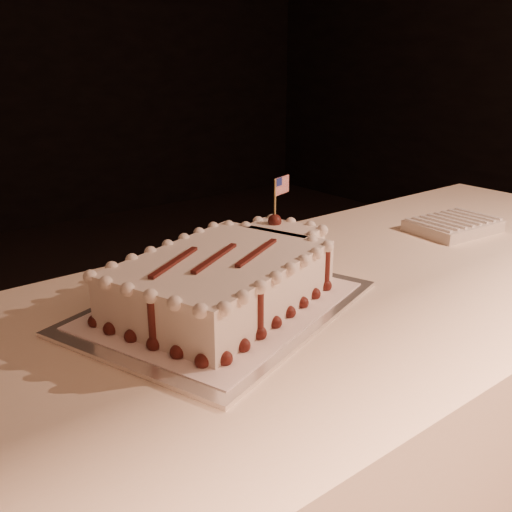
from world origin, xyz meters
TOP-DOWN VIEW (x-y plane):
  - banquet_table at (0.00, 0.60)m, footprint 2.40×0.80m
  - cake_board at (-0.11, 0.65)m, footprint 0.62×0.54m
  - doily at (-0.11, 0.65)m, footprint 0.55×0.48m
  - sheet_cake at (-0.08, 0.66)m, footprint 0.51×0.38m
  - napkin_stack at (0.66, 0.67)m, footprint 0.24×0.18m
  - side_plate at (0.28, 0.91)m, footprint 0.16×0.16m

SIDE VIEW (x-z plane):
  - banquet_table at x=0.00m, z-range 0.00..0.75m
  - cake_board at x=-0.11m, z-range 0.75..0.76m
  - side_plate at x=0.28m, z-range 0.75..0.76m
  - doily at x=-0.11m, z-range 0.76..0.76m
  - napkin_stack at x=0.66m, z-range 0.75..0.78m
  - sheet_cake at x=-0.08m, z-range 0.71..0.90m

